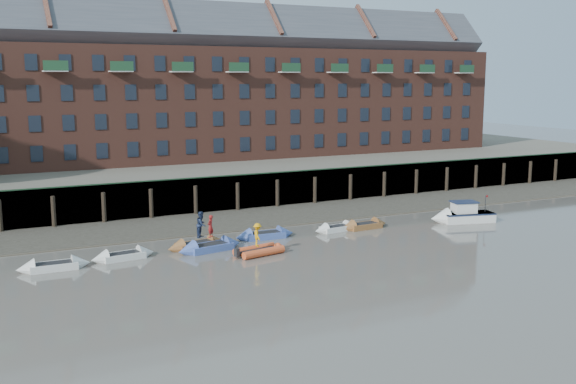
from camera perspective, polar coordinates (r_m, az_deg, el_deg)
ground at (r=41.80m, az=4.45°, el=-7.04°), size 220.00×220.00×0.00m
foreshore at (r=57.53m, az=-4.71°, el=-2.42°), size 110.00×8.00×0.50m
mud_band at (r=54.45m, az=-3.40°, el=-3.09°), size 110.00×1.60×0.10m
river_wall at (r=61.26m, az=-6.24°, el=-0.18°), size 110.00×1.23×3.30m
bank_terrace at (r=74.06m, az=-9.85°, el=1.43°), size 110.00×28.00×3.20m
apartment_terrace at (r=74.29m, az=-10.33°, el=10.13°), size 80.60×15.56×20.98m
rowboat_0 at (r=45.27m, az=-19.23°, el=-5.95°), size 4.51×1.38×1.30m
rowboat_1 at (r=46.53m, az=-13.78°, el=-5.28°), size 4.44×1.73×1.25m
rowboat_2 at (r=48.47m, az=-7.73°, el=-4.48°), size 4.65×2.01×1.31m
rowboat_3 at (r=47.68m, az=-6.62°, el=-4.67°), size 5.07×2.22×1.42m
rowboat_4 at (r=51.02m, az=-1.99°, el=-3.67°), size 4.72×1.58×1.35m
rowboat_5 at (r=53.55m, az=4.11°, el=-3.09°), size 4.13×1.59×1.17m
rowboat_6 at (r=54.61m, az=6.45°, el=-2.86°), size 4.44×1.51×1.27m
rib_tender at (r=46.50m, az=-2.33°, el=-4.95°), size 3.67×2.29×0.62m
motor_launch at (r=58.30m, az=14.17°, el=-1.94°), size 5.73×3.07×2.25m
person_rower_a at (r=47.40m, az=-6.59°, el=-2.90°), size 0.68×0.67×1.58m
person_rower_b at (r=47.40m, az=-7.34°, el=-2.74°), size 1.12×1.15×1.86m
person_rib_crew at (r=46.14m, az=-2.60°, el=-3.64°), size 0.84×1.16×1.62m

